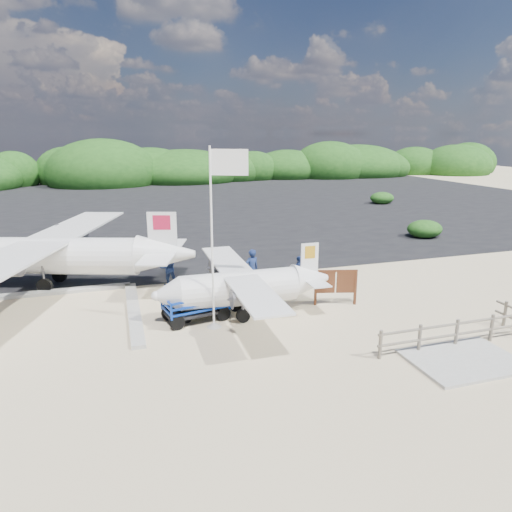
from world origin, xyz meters
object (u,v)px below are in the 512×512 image
Objects in this scene: crew_a at (252,270)px; flagpole at (214,327)px; aircraft_small at (51,212)px; crew_c at (299,272)px; aircraft_large at (306,203)px; baggage_cart at (196,320)px; signboard at (335,305)px; crew_b at (168,268)px.

flagpole is at bearing 40.70° from crew_a.
crew_a reaches higher than aircraft_small.
crew_c is 30.49m from aircraft_small.
flagpole is at bearing 79.06° from aircraft_large.
signboard is (6.03, -0.11, 0.00)m from baggage_cart.
baggage_cart is 4.86m from crew_b.
signboard is 1.11× the size of crew_b.
aircraft_large reaches higher than crew_a.
baggage_cart is at bearing 122.73° from flagpole.
aircraft_small is at bearing 106.55° from flagpole.
baggage_cart is 1.01m from flagpole.
aircraft_large reaches higher than signboard.
baggage_cart is 0.17× the size of aircraft_large.
crew_b is 0.11× the size of aircraft_large.
crew_a is 1.24× the size of crew_c.
aircraft_large is at bearing -132.76° from crew_b.
baggage_cart is 1.66× the size of crew_c.
crew_c reaches higher than aircraft_small.
signboard is at bearing 120.34° from crew_a.
crew_a is 28.37m from aircraft_large.
crew_b is 6.34m from crew_c.
baggage_cart is 4.36m from crew_a.
flagpole reaches higher than aircraft_large.
crew_b reaches higher than crew_c.
flagpole is at bearing 107.43° from aircraft_small.
aircraft_large is at bearing 84.25° from signboard.
signboard is at bearing 84.49° from crew_c.
baggage_cart is 30.71m from aircraft_small.
crew_a is (3.16, 2.83, 0.99)m from baggage_cart.
crew_a is 4.13m from crew_b.
crew_b is at bearing -42.38° from crew_c.
aircraft_large is (16.15, 28.60, 0.00)m from flagpole.
signboard is 0.13× the size of aircraft_large.
flagpole reaches higher than crew_b.
crew_a is 2.27m from crew_c.
crew_b reaches higher than signboard.
crew_b is 28.73m from aircraft_large.
crew_a is (-2.87, 2.94, 0.99)m from signboard.
baggage_cart is at bearing 106.91° from aircraft_small.
aircraft_small is at bearing -78.12° from crew_b.
baggage_cart is 0.39× the size of flagpole.
signboard is 2.68m from crew_c.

